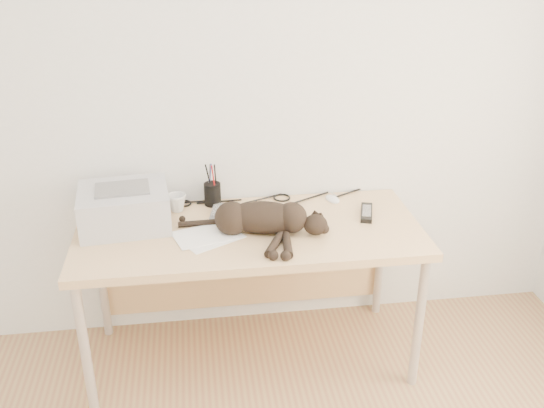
{
  "coord_description": "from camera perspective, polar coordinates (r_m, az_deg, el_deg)",
  "views": [
    {
      "loc": [
        -0.24,
        -1.09,
        2.04
      ],
      "look_at": [
        0.1,
        1.34,
        0.88
      ],
      "focal_mm": 40.0,
      "sensor_mm": 36.0,
      "label": 1
    }
  ],
  "objects": [
    {
      "name": "wall_back",
      "position": [
        2.95,
        -3.05,
        10.62
      ],
      "size": [
        3.5,
        0.0,
        3.5
      ],
      "primitive_type": "plane",
      "rotation": [
        1.57,
        0.0,
        0.0
      ],
      "color": "white",
      "rests_on": "floor"
    },
    {
      "name": "desk",
      "position": [
        2.95,
        -2.27,
        -3.88
      ],
      "size": [
        1.6,
        0.7,
        0.74
      ],
      "color": "#E7C087",
      "rests_on": "floor"
    },
    {
      "name": "printer",
      "position": [
        2.89,
        -13.74,
        -0.28
      ],
      "size": [
        0.44,
        0.38,
        0.19
      ],
      "color": "#A5A5AA",
      "rests_on": "desk"
    },
    {
      "name": "papers",
      "position": [
        2.75,
        -6.1,
        -3.04
      ],
      "size": [
        0.35,
        0.3,
        0.01
      ],
      "color": "white",
      "rests_on": "desk"
    },
    {
      "name": "cat",
      "position": [
        2.74,
        -1.22,
        -1.46
      ],
      "size": [
        0.68,
        0.41,
        0.16
      ],
      "rotation": [
        0.0,
        0.0,
        -0.22
      ],
      "color": "black",
      "rests_on": "desk"
    },
    {
      "name": "mug",
      "position": [
        3.0,
        -8.94,
        0.12
      ],
      "size": [
        0.11,
        0.11,
        0.09
      ],
      "primitive_type": "imported",
      "rotation": [
        0.0,
        0.0,
        0.27
      ],
      "color": "silver",
      "rests_on": "desk"
    },
    {
      "name": "pen_cup",
      "position": [
        3.04,
        -5.62,
        0.97
      ],
      "size": [
        0.08,
        0.08,
        0.21
      ],
      "color": "black",
      "rests_on": "desk"
    },
    {
      "name": "remote_grey",
      "position": [
        2.95,
        -5.22,
        -0.8
      ],
      "size": [
        0.08,
        0.19,
        0.02
      ],
      "primitive_type": "cube",
      "rotation": [
        0.0,
        0.0,
        -0.19
      ],
      "color": "slate",
      "rests_on": "desk"
    },
    {
      "name": "remote_black",
      "position": [
        2.97,
        8.89,
        -0.82
      ],
      "size": [
        0.11,
        0.2,
        0.02
      ],
      "primitive_type": "cube",
      "rotation": [
        0.0,
        0.0,
        -0.3
      ],
      "color": "black",
      "rests_on": "desk"
    },
    {
      "name": "mouse",
      "position": [
        3.1,
        5.72,
        0.65
      ],
      "size": [
        0.09,
        0.11,
        0.03
      ],
      "primitive_type": "ellipsoid",
      "rotation": [
        0.0,
        0.0,
        0.3
      ],
      "color": "white",
      "rests_on": "desk"
    },
    {
      "name": "cable_tangle",
      "position": [
        3.09,
        -2.74,
        0.38
      ],
      "size": [
        1.36,
        0.09,
        0.01
      ],
      "primitive_type": null,
      "color": "black",
      "rests_on": "desk"
    }
  ]
}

